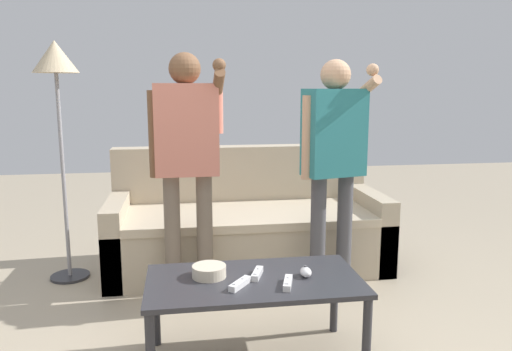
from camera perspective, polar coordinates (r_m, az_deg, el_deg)
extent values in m
cube|color=#B7A88E|center=(3.94, -1.02, -7.55)|extent=(2.11, 0.91, 0.40)
cube|color=#C6B59A|center=(3.80, -0.88, -4.54)|extent=(1.83, 0.79, 0.06)
cube|color=#B7A88E|center=(4.18, -1.72, -0.05)|extent=(2.11, 0.18, 0.51)
cube|color=#B7A88E|center=(3.91, -15.60, -6.73)|extent=(0.14, 0.91, 0.58)
cube|color=#B7A88E|center=(4.15, 12.64, -5.59)|extent=(0.14, 0.91, 0.58)
cube|color=#2D2D33|center=(2.54, -0.22, -12.07)|extent=(1.08, 0.57, 0.03)
cylinder|color=#2D2D33|center=(2.53, 12.65, -17.98)|extent=(0.04, 0.04, 0.43)
cylinder|color=#2D2D33|center=(2.84, -11.49, -14.75)|extent=(0.04, 0.04, 0.43)
cylinder|color=#2D2D33|center=(2.96, 9.02, -13.59)|extent=(0.04, 0.04, 0.43)
cylinder|color=beige|center=(2.55, -5.43, -10.94)|extent=(0.17, 0.17, 0.06)
ellipsoid|color=white|center=(2.56, 5.76, -11.02)|extent=(0.06, 0.09, 0.05)
cylinder|color=#4C4C51|center=(2.56, 5.71, -10.36)|extent=(0.02, 0.02, 0.01)
cylinder|color=#2D2D33|center=(4.00, -20.64, -10.81)|extent=(0.28, 0.28, 0.02)
cylinder|color=gray|center=(3.81, -21.33, -0.22)|extent=(0.03, 0.03, 1.48)
cone|color=#C1AD89|center=(3.76, -22.18, 12.60)|extent=(0.31, 0.31, 0.22)
cylinder|color=#756656|center=(3.31, -9.59, -7.13)|extent=(0.11, 0.11, 0.84)
cylinder|color=#756656|center=(3.32, -5.92, -7.01)|extent=(0.11, 0.11, 0.84)
cube|color=#DB7F6B|center=(3.18, -8.06, 5.27)|extent=(0.41, 0.22, 0.58)
sphere|color=brown|center=(3.17, -8.23, 12.12)|extent=(0.20, 0.20, 0.20)
cylinder|color=brown|center=(3.18, -11.66, 4.68)|extent=(0.07, 0.07, 0.55)
cylinder|color=#DB7F6B|center=(3.19, -4.48, 7.34)|extent=(0.07, 0.07, 0.27)
cylinder|color=brown|center=(3.11, -4.38, 10.40)|extent=(0.07, 0.27, 0.20)
sphere|color=brown|center=(3.04, -4.27, 12.58)|extent=(0.08, 0.08, 0.08)
cylinder|color=#47474C|center=(3.36, 7.15, -7.02)|extent=(0.10, 0.10, 0.82)
cylinder|color=#47474C|center=(3.46, 10.14, -6.59)|extent=(0.10, 0.10, 0.82)
cube|color=#28757A|center=(3.27, 8.99, 4.91)|extent=(0.43, 0.29, 0.57)
sphere|color=tan|center=(3.26, 9.17, 11.41)|extent=(0.20, 0.20, 0.20)
cylinder|color=tan|center=(3.18, 5.96, 4.36)|extent=(0.07, 0.07, 0.53)
cylinder|color=#28757A|center=(3.37, 11.90, 6.81)|extent=(0.07, 0.07, 0.27)
cylinder|color=tan|center=(3.32, 12.61, 9.72)|extent=(0.13, 0.28, 0.18)
sphere|color=tan|center=(3.27, 13.30, 11.78)|extent=(0.08, 0.08, 0.08)
cube|color=white|center=(2.55, 0.14, -11.25)|extent=(0.08, 0.15, 0.03)
cylinder|color=silver|center=(2.57, 0.26, -10.68)|extent=(0.01, 0.01, 0.00)
cube|color=silver|center=(2.51, -0.06, -11.25)|extent=(0.02, 0.02, 0.00)
cube|color=white|center=(2.45, 3.69, -12.26)|extent=(0.08, 0.16, 0.03)
cylinder|color=silver|center=(2.47, 3.75, -11.65)|extent=(0.01, 0.01, 0.00)
cube|color=silver|center=(2.40, 3.61, -12.31)|extent=(0.02, 0.02, 0.00)
cube|color=white|center=(2.43, -1.86, -12.38)|extent=(0.13, 0.15, 0.03)
cylinder|color=silver|center=(2.45, -1.52, -11.79)|extent=(0.01, 0.01, 0.00)
cube|color=silver|center=(2.39, -2.46, -12.39)|extent=(0.02, 0.02, 0.00)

